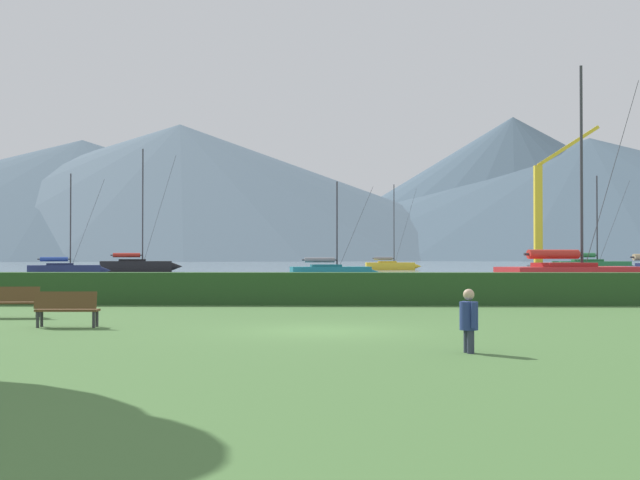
{
  "coord_description": "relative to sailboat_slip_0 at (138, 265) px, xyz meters",
  "views": [
    {
      "loc": [
        0.4,
        -21.07,
        1.92
      ],
      "look_at": [
        -1.7,
        67.44,
        3.46
      ],
      "focal_mm": 46.99,
      "sensor_mm": 36.0,
      "label": 1
    }
  ],
  "objects": [
    {
      "name": "ground_plane",
      "position": [
        21.79,
        -70.16,
        -0.76
      ],
      "size": [
        1000.0,
        1000.0,
        0.0
      ],
      "primitive_type": "plane",
      "color": "#477038"
    },
    {
      "name": "harbor_water",
      "position": [
        21.79,
        66.84,
        -0.75
      ],
      "size": [
        320.0,
        246.0,
        0.0
      ],
      "primitive_type": "cube",
      "color": "#8499A8",
      "rests_on": "ground_plane"
    },
    {
      "name": "hedge_line",
      "position": [
        21.79,
        -59.16,
        -0.14
      ],
      "size": [
        80.0,
        1.2,
        1.23
      ],
      "primitive_type": "cube",
      "color": "#284C23",
      "rests_on": "ground_plane"
    },
    {
      "name": "sailboat_slip_0",
      "position": [
        0.0,
        0.0,
        0.0
      ],
      "size": [
        9.0,
        4.01,
        13.57
      ],
      "rotation": [
        0.0,
        0.0,
        0.19
      ],
      "color": "black",
      "rests_on": "harbor_water"
    },
    {
      "name": "sailboat_slip_1",
      "position": [
        28.49,
        12.35,
        -0.16
      ],
      "size": [
        6.95,
        2.31,
        10.61
      ],
      "rotation": [
        0.0,
        0.0,
        0.05
      ],
      "color": "gold",
      "rests_on": "harbor_water"
    },
    {
      "name": "sailboat_slip_3",
      "position": [
        -2.29,
        -17.25,
        -0.16
      ],
      "size": [
        7.27,
        4.03,
        9.17
      ],
      "rotation": [
        0.0,
        0.0,
        0.33
      ],
      "color": "navy",
      "rests_on": "harbor_water"
    },
    {
      "name": "sailboat_slip_6",
      "position": [
        34.86,
        -45.52,
        0.02
      ],
      "size": [
        9.33,
        5.15,
        12.25
      ],
      "rotation": [
        0.0,
        0.0,
        0.33
      ],
      "color": "red",
      "rests_on": "harbor_water"
    },
    {
      "name": "sailboat_slip_7",
      "position": [
        21.55,
        -25.88,
        -0.17
      ],
      "size": [
        7.26,
        3.2,
        7.64
      ],
      "rotation": [
        0.0,
        0.0,
        0.19
      ],
      "color": "#19707A",
      "rests_on": "harbor_water"
    },
    {
      "name": "sailboat_slip_10",
      "position": [
        48.84,
        -2.38,
        -0.03
      ],
      "size": [
        9.0,
        3.46,
        10.26
      ],
      "rotation": [
        0.0,
        0.0,
        0.11
      ],
      "color": "#236B38",
      "rests_on": "harbor_water"
    },
    {
      "name": "park_bench_near_path",
      "position": [
        12.29,
        -66.09,
        -0.23
      ],
      "size": [
        1.66,
        0.61,
        0.95
      ],
      "rotation": [
        0.0,
        0.0,
        0.08
      ],
      "color": "brown",
      "rests_on": "ground_plane"
    },
    {
      "name": "park_bench_under_tree",
      "position": [
        15.0,
        -69.37,
        -0.23
      ],
      "size": [
        1.64,
        0.52,
        0.95
      ],
      "rotation": [
        0.0,
        0.0,
        0.03
      ],
      "color": "brown",
      "rests_on": "ground_plane"
    },
    {
      "name": "person_seated_viewer",
      "position": [
        24.71,
        -74.85,
        -0.07
      ],
      "size": [
        0.36,
        0.56,
        1.25
      ],
      "rotation": [
        0.0,
        0.0,
        0.23
      ],
      "color": "#2D3347",
      "rests_on": "ground_plane"
    },
    {
      "name": "dock_crane",
      "position": [
        43.69,
        -1.4,
        4.37
      ],
      "size": [
        7.55,
        2.0,
        15.74
      ],
      "color": "#333338",
      "rests_on": "ground_plane"
    },
    {
      "name": "distant_hill_west_ridge",
      "position": [
        -95.24,
        286.23,
        26.32
      ],
      "size": [
        343.19,
        343.19,
        54.14
      ],
      "primitive_type": "cone",
      "color": "#425666",
      "rests_on": "ground_plane"
    },
    {
      "name": "distant_hill_central_peak",
      "position": [
        104.47,
        306.99,
        32.91
      ],
      "size": [
        222.92,
        222.92,
        67.33
      ],
      "primitive_type": "cone",
      "color": "#425666",
      "rests_on": "ground_plane"
    },
    {
      "name": "distant_hill_east_ridge",
      "position": [
        138.23,
        298.96,
        27.27
      ],
      "size": [
        343.27,
        343.27,
        56.06
      ],
      "primitive_type": "cone",
      "color": "#425666",
      "rests_on": "ground_plane"
    },
    {
      "name": "distant_hill_far_shoulder",
      "position": [
        -50.74,
        287.63,
        29.92
      ],
      "size": [
        330.32,
        330.32,
        61.35
      ],
      "primitive_type": "cone",
      "color": "#4C6070",
      "rests_on": "ground_plane"
    }
  ]
}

